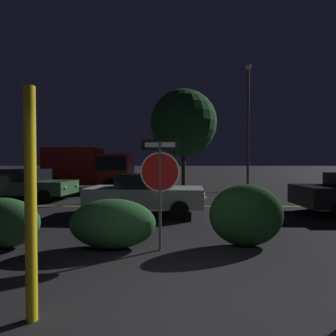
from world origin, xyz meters
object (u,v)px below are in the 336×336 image
at_px(delivery_truck, 90,167).
at_px(tree_0, 184,123).
at_px(hedge_bush_2, 113,224).
at_px(street_lamp, 248,117).
at_px(stop_sign, 160,173).
at_px(hedge_bush_1, 1,223).
at_px(hedge_bush_3, 246,215).
at_px(passing_car_2, 145,194).
at_px(yellow_pole_left, 31,204).
at_px(passing_car_1, 29,185).

distance_m(delivery_truck, tree_0, 8.02).
xyz_separation_m(hedge_bush_2, street_lamp, (6.38, 12.01, 4.29)).
xyz_separation_m(stop_sign, hedge_bush_1, (-3.39, 0.11, -1.07)).
bearing_deg(hedge_bush_3, hedge_bush_2, -176.36).
xyz_separation_m(passing_car_2, tree_0, (1.93, 11.53, 4.22)).
bearing_deg(hedge_bush_1, stop_sign, -1.79).
bearing_deg(yellow_pole_left, hedge_bush_3, 39.95).
relative_size(hedge_bush_1, tree_0, 0.22).
height_order(hedge_bush_1, passing_car_2, passing_car_2).
height_order(hedge_bush_1, tree_0, tree_0).
bearing_deg(stop_sign, yellow_pole_left, -113.41).
bearing_deg(stop_sign, tree_0, 91.59).
bearing_deg(passing_car_2, delivery_truck, -146.27).
relative_size(passing_car_1, tree_0, 0.58).
height_order(hedge_bush_2, passing_car_2, passing_car_2).
height_order(hedge_bush_1, passing_car_1, passing_car_1).
distance_m(stop_sign, street_lamp, 13.63).
xyz_separation_m(yellow_pole_left, street_lamp, (6.76, 14.55, 3.46)).
xyz_separation_m(delivery_truck, tree_0, (6.34, 3.52, 3.42)).
distance_m(hedge_bush_2, tree_0, 16.07).
bearing_deg(delivery_truck, street_lamp, 94.69).
relative_size(stop_sign, yellow_pole_left, 0.85).
relative_size(stop_sign, passing_car_1, 0.52).
bearing_deg(hedge_bush_1, hedge_bush_2, -0.05).
height_order(passing_car_2, delivery_truck, delivery_truck).
xyz_separation_m(hedge_bush_2, passing_car_2, (0.31, 3.75, 0.18)).
distance_m(yellow_pole_left, street_lamp, 16.41).
distance_m(passing_car_1, street_lamp, 13.64).
height_order(hedge_bush_1, hedge_bush_3, hedge_bush_3).
bearing_deg(tree_0, passing_car_1, -134.65).
height_order(yellow_pole_left, passing_car_1, yellow_pole_left).
height_order(hedge_bush_2, street_lamp, street_lamp).
bearing_deg(hedge_bush_1, hedge_bush_3, 1.97).
bearing_deg(hedge_bush_2, yellow_pole_left, -98.37).
distance_m(yellow_pole_left, hedge_bush_3, 4.29).
bearing_deg(passing_car_1, hedge_bush_1, 30.04).
height_order(stop_sign, tree_0, tree_0).
distance_m(hedge_bush_2, passing_car_2, 3.77).
xyz_separation_m(hedge_bush_3, passing_car_1, (-8.60, 7.04, 0.06)).
distance_m(hedge_bush_1, hedge_bush_3, 5.26).
relative_size(passing_car_1, street_lamp, 0.53).
relative_size(hedge_bush_2, tree_0, 0.24).
relative_size(stop_sign, hedge_bush_2, 1.26).
relative_size(stop_sign, tree_0, 0.30).
xyz_separation_m(delivery_truck, street_lamp, (10.48, 0.25, 3.30)).
distance_m(passing_car_1, tree_0, 12.09).
distance_m(hedge_bush_2, passing_car_1, 9.21).
bearing_deg(passing_car_1, hedge_bush_3, 55.91).
bearing_deg(yellow_pole_left, street_lamp, 65.09).
relative_size(passing_car_2, street_lamp, 0.51).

